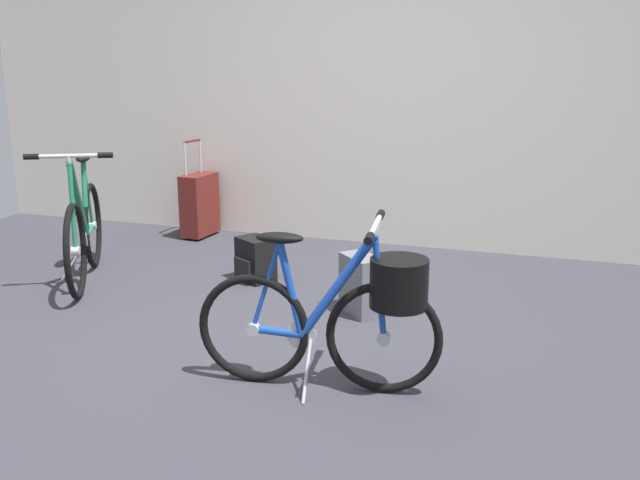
# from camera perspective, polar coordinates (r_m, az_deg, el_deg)

# --- Properties ---
(ground_plane) EXTENTS (7.41, 7.41, 0.00)m
(ground_plane) POSITION_cam_1_polar(r_m,az_deg,el_deg) (3.76, -2.63, -8.64)
(ground_plane) COLOR #38383F
(back_wall) EXTENTS (7.41, 0.10, 3.02)m
(back_wall) POSITION_cam_1_polar(r_m,az_deg,el_deg) (5.63, 5.77, 14.83)
(back_wall) COLOR silver
(back_wall) RESTS_ON ground_plane
(folding_bike_foreground) EXTENTS (1.14, 0.53, 0.81)m
(folding_bike_foreground) POSITION_cam_1_polar(r_m,az_deg,el_deg) (3.15, 2.05, -5.77)
(folding_bike_foreground) COLOR black
(folding_bike_foreground) RESTS_ON ground_plane
(display_bike_left) EXTENTS (0.71, 1.19, 0.93)m
(display_bike_left) POSITION_cam_1_polar(r_m,az_deg,el_deg) (4.99, -18.78, 0.69)
(display_bike_left) COLOR black
(display_bike_left) RESTS_ON ground_plane
(rolling_suitcase) EXTENTS (0.21, 0.37, 0.83)m
(rolling_suitcase) POSITION_cam_1_polar(r_m,az_deg,el_deg) (6.03, -9.85, 2.91)
(rolling_suitcase) COLOR maroon
(rolling_suitcase) RESTS_ON ground_plane
(backpack_on_floor) EXTENTS (0.31, 0.29, 0.30)m
(backpack_on_floor) POSITION_cam_1_polar(r_m,az_deg,el_deg) (4.79, -5.34, -1.61)
(backpack_on_floor) COLOR black
(backpack_on_floor) RESTS_ON ground_plane
(handbag_on_floor) EXTENTS (0.31, 0.31, 0.36)m
(handbag_on_floor) POSITION_cam_1_polar(r_m,az_deg,el_deg) (4.17, 3.47, -3.72)
(handbag_on_floor) COLOR slate
(handbag_on_floor) RESTS_ON ground_plane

